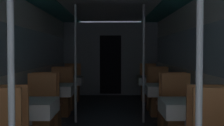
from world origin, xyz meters
name	(u,v)px	position (x,y,z in m)	size (l,w,h in m)	color
wall_left	(20,63)	(-1.44, 3.86, 1.13)	(0.05, 10.52, 2.19)	silver
wall_right	(200,63)	(1.44, 3.86, 1.13)	(0.05, 10.52, 2.19)	silver
bulkhead_far	(111,59)	(0.00, 8.27, 1.09)	(2.82, 0.09, 2.19)	gray
support_pole_left_0	(12,87)	(-0.63, 0.98, 1.09)	(0.05, 0.05, 2.19)	silver
dining_table_left_1	(29,109)	(-1.02, 2.82, 0.59)	(0.68, 0.68, 0.71)	#4C4C51
chair_left_far_1	(41,121)	(-1.02, 3.45, 0.30)	(0.44, 0.44, 0.99)	#9C5B31
dining_table_left_2	(56,91)	(-1.02, 4.66, 0.59)	(0.68, 0.68, 0.71)	#4C4C51
chair_left_near_2	(49,113)	(-1.02, 4.04, 0.30)	(0.44, 0.44, 0.99)	#9C5B31
chair_left_far_2	(61,101)	(-1.02, 5.29, 0.30)	(0.44, 0.44, 0.99)	#9C5B31
support_pole_left_2	(76,64)	(-0.63, 4.66, 1.09)	(0.05, 0.05, 2.19)	silver
dining_table_left_3	(69,81)	(-1.02, 6.50, 0.59)	(0.68, 0.68, 0.71)	#4C4C51
chair_left_near_3	(65,97)	(-1.02, 5.88, 0.30)	(0.44, 0.44, 0.99)	#9C5B31
chair_left_far_3	(73,90)	(-1.02, 7.13, 0.30)	(0.44, 0.44, 0.99)	#9C5B31
support_pole_right_0	(200,87)	(0.63, 0.98, 1.09)	(0.05, 0.05, 2.19)	silver
dining_table_right_1	(189,110)	(1.02, 2.82, 0.59)	(0.68, 0.68, 0.71)	#4C4C51
chair_right_far_1	(179,121)	(1.02, 3.45, 0.30)	(0.44, 0.44, 0.99)	#9C5B31
dining_table_right_2	(165,91)	(1.02, 4.66, 0.59)	(0.68, 0.68, 0.71)	#4C4C51
chair_right_near_2	(171,113)	(1.02, 4.04, 0.30)	(0.44, 0.44, 0.99)	#9C5B31
chair_right_far_2	(160,101)	(1.02, 5.29, 0.30)	(0.44, 0.44, 0.99)	#9C5B31
support_pole_right_2	(144,64)	(0.63, 4.66, 1.09)	(0.05, 0.05, 2.19)	silver
dining_table_right_3	(152,81)	(1.02, 6.50, 0.59)	(0.68, 0.68, 0.71)	#4C4C51
chair_right_near_3	(156,97)	(1.02, 5.88, 0.30)	(0.44, 0.44, 0.99)	#9C5B31
chair_right_far_3	(149,90)	(1.02, 7.13, 0.30)	(0.44, 0.44, 0.99)	#9C5B31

